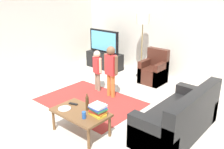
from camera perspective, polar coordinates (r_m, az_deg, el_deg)
ground at (r=5.23m, az=-4.35°, el=-8.41°), size 7.80×7.80×0.00m
wall_back at (r=7.13m, az=12.91°, el=10.25°), size 6.00×0.12×2.70m
wall_left at (r=7.17m, az=-22.13°, el=9.36°), size 0.12×6.00×2.70m
area_rug at (r=5.64m, az=-5.03°, el=-6.19°), size 2.20×1.60×0.01m
tv_stand at (r=7.82m, az=-1.73°, el=3.22°), size 1.20×0.44×0.50m
tv at (r=7.66m, az=-1.88°, el=7.53°), size 1.10×0.28×0.71m
couch at (r=4.50m, az=15.60°, el=-9.93°), size 0.80×1.80×0.86m
armchair at (r=6.73m, az=9.66°, el=0.66°), size 0.60×0.60×0.90m
floor_lamp at (r=6.89m, az=7.10°, el=11.91°), size 0.36×0.36×1.78m
child_near_tv at (r=6.01m, az=-3.41°, el=1.75°), size 0.33×0.17×1.01m
child_center at (r=5.62m, az=-0.26°, el=1.72°), size 0.40×0.19×1.20m
coffee_table at (r=4.37m, az=-7.24°, el=-8.99°), size 1.00×0.60×0.42m
book_stack at (r=4.16m, az=-3.26°, el=-8.10°), size 0.30×0.25×0.20m
bottle at (r=4.33m, az=-5.71°, el=-6.57°), size 0.06×0.06×0.31m
tv_remote at (r=4.60m, az=-8.88°, el=-6.69°), size 0.18×0.10×0.02m
soda_can at (r=4.10m, az=-6.46°, el=-9.25°), size 0.07×0.07×0.12m
plate at (r=4.47m, az=-10.86°, el=-7.70°), size 0.22×0.22×0.02m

